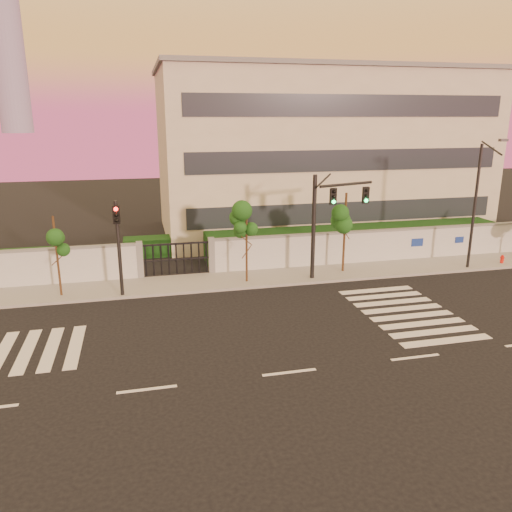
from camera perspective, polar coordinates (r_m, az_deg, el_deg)
The scene contains 14 objects.
ground at distance 18.38m, azimuth 3.84°, elevation -13.14°, with size 120.00×120.00×0.00m, color black.
sidewalk at distance 27.73m, azimuth -2.55°, elevation -2.76°, with size 60.00×3.00×0.15m, color gray.
perimeter_wall at distance 28.86m, azimuth -2.93°, elevation 0.05°, with size 60.00×0.36×2.20m.
hedge_row at distance 31.72m, azimuth -1.95°, elevation 1.04°, with size 41.00×4.25×1.80m.
institutional_building at distance 39.92m, azimuth 7.15°, elevation 11.73°, with size 24.40×12.40×12.25m.
distant_skyscraper at distance 306.04m, azimuth -27.01°, elevation 24.18°, with size 16.00×16.00×118.00m.
road_markings at distance 21.31m, azimuth -3.29°, elevation -8.84°, with size 57.00×7.62×0.02m.
street_tree_c at distance 26.29m, azimuth -21.92°, elevation 1.90°, with size 1.33×1.06×4.20m.
street_tree_d at distance 26.50m, azimuth -1.06°, elevation 3.46°, with size 1.41×1.13×4.39m.
street_tree_e at distance 28.74m, azimuth 10.21°, elevation 4.68°, with size 1.61×1.28×4.72m.
traffic_signal_main at distance 27.38m, azimuth 8.11°, elevation 4.74°, with size 3.65×1.26×5.87m.
traffic_signal_secondary at distance 25.29m, azimuth -15.48°, elevation 2.06°, with size 0.38×0.36×4.94m.
streetlight_east at distance 31.40m, azimuth 23.95°, elevation 5.77°, with size 0.46×1.85×7.70m.
fire_hydrant at distance 34.11m, azimuth 26.30°, elevation -0.42°, with size 0.25×0.25×0.66m.
Camera 1 is at (-4.88, -15.34, 8.87)m, focal length 35.00 mm.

